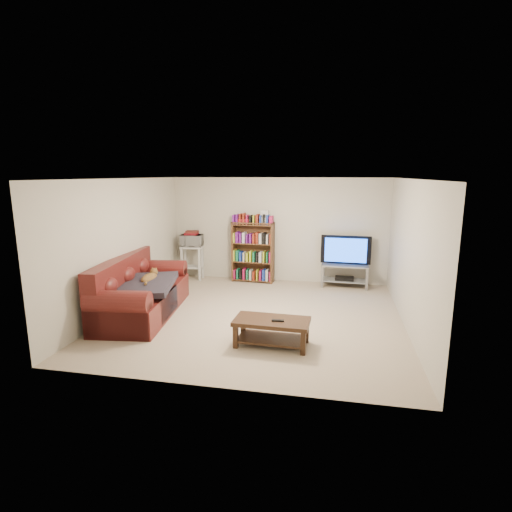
% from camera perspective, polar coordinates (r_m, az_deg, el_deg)
% --- Properties ---
extents(floor, '(5.00, 5.00, 0.00)m').
position_cam_1_polar(floor, '(7.20, 0.16, -8.49)').
color(floor, '#C2AD90').
rests_on(floor, ground).
extents(ceiling, '(5.00, 5.00, 0.00)m').
position_cam_1_polar(ceiling, '(6.76, 0.17, 10.99)').
color(ceiling, white).
rests_on(ceiling, ground).
extents(wall_back, '(5.00, 0.00, 5.00)m').
position_cam_1_polar(wall_back, '(9.31, 3.13, 3.74)').
color(wall_back, beige).
rests_on(wall_back, ground).
extents(wall_front, '(5.00, 0.00, 5.00)m').
position_cam_1_polar(wall_front, '(4.51, -5.97, -4.85)').
color(wall_front, beige).
rests_on(wall_front, ground).
extents(wall_left, '(0.00, 5.00, 5.00)m').
position_cam_1_polar(wall_left, '(7.75, -18.30, 1.56)').
color(wall_left, beige).
rests_on(wall_left, ground).
extents(wall_right, '(0.00, 5.00, 5.00)m').
position_cam_1_polar(wall_right, '(6.86, 21.13, 0.12)').
color(wall_right, beige).
rests_on(wall_right, ground).
extents(sofa, '(1.33, 2.52, 1.03)m').
position_cam_1_polar(sofa, '(7.48, -16.45, -5.35)').
color(sofa, '#591917').
rests_on(sofa, floor).
extents(blanket, '(1.16, 1.37, 0.20)m').
position_cam_1_polar(blanket, '(7.20, -15.55, -3.98)').
color(blanket, '#29252F').
rests_on(blanket, sofa).
extents(cat, '(0.34, 0.69, 0.20)m').
position_cam_1_polar(cat, '(7.38, -15.01, -3.08)').
color(cat, brown).
rests_on(cat, sofa).
extents(coffee_table, '(1.11, 0.59, 0.40)m').
position_cam_1_polar(coffee_table, '(5.93, 2.26, -10.15)').
color(coffee_table, '#311E11').
rests_on(coffee_table, floor).
extents(remote, '(0.18, 0.07, 0.02)m').
position_cam_1_polar(remote, '(5.82, 3.15, -9.19)').
color(remote, black).
rests_on(remote, coffee_table).
extents(tv_stand, '(1.04, 0.51, 0.51)m').
position_cam_1_polar(tv_stand, '(9.10, 12.55, -2.20)').
color(tv_stand, '#999EA3').
rests_on(tv_stand, floor).
extents(television, '(1.10, 0.20, 0.63)m').
position_cam_1_polar(television, '(9.00, 12.68, 0.77)').
color(television, black).
rests_on(television, tv_stand).
extents(dvd_player, '(0.42, 0.30, 0.06)m').
position_cam_1_polar(dvd_player, '(9.13, 12.51, -3.14)').
color(dvd_player, black).
rests_on(dvd_player, tv_stand).
extents(bookshelf, '(0.98, 0.35, 1.40)m').
position_cam_1_polar(bookshelf, '(9.25, -0.44, 0.68)').
color(bookshelf, '#52331C').
rests_on(bookshelf, floor).
extents(shelf_clutter, '(0.72, 0.23, 0.28)m').
position_cam_1_polar(shelf_clutter, '(9.12, 0.17, 5.50)').
color(shelf_clutter, silver).
rests_on(shelf_clutter, bookshelf).
extents(microwave_stand, '(0.53, 0.40, 0.80)m').
position_cam_1_polar(microwave_stand, '(9.61, -9.09, -0.29)').
color(microwave_stand, silver).
rests_on(microwave_stand, floor).
extents(microwave, '(0.52, 0.38, 0.27)m').
position_cam_1_polar(microwave, '(9.53, -9.18, 2.21)').
color(microwave, silver).
rests_on(microwave, microwave_stand).
extents(game_boxes, '(0.31, 0.28, 0.05)m').
position_cam_1_polar(game_boxes, '(9.51, -9.21, 3.17)').
color(game_boxes, maroon).
rests_on(game_boxes, microwave).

